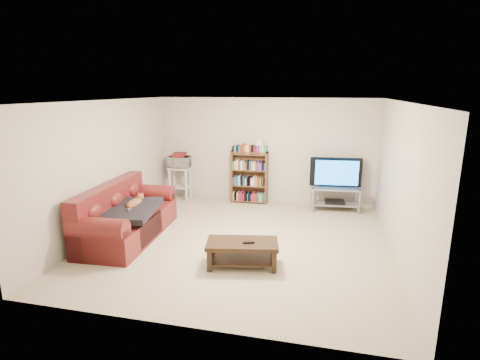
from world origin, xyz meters
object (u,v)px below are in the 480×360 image
(sofa, at_px, (124,219))
(tv_stand, at_px, (335,195))
(bookshelf, at_px, (249,176))
(coffee_table, at_px, (242,249))

(sofa, xyz_separation_m, tv_stand, (3.67, 2.44, 0.01))
(sofa, relative_size, bookshelf, 1.91)
(bookshelf, bearing_deg, tv_stand, -5.26)
(sofa, xyz_separation_m, coffee_table, (2.30, -0.62, -0.07))
(tv_stand, bearing_deg, bookshelf, 171.02)
(coffee_table, distance_m, bookshelf, 3.27)
(coffee_table, bearing_deg, bookshelf, 89.19)
(coffee_table, bearing_deg, sofa, 154.09)
(sofa, height_order, coffee_table, sofa)
(sofa, height_order, tv_stand, sofa)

